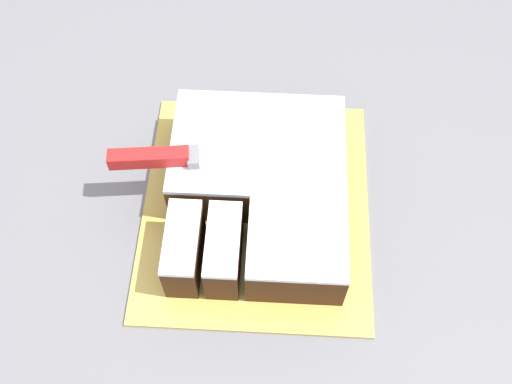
{
  "coord_description": "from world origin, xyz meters",
  "views": [
    {
      "loc": [
        0.09,
        -0.38,
        1.73
      ],
      "look_at": [
        0.06,
        0.06,
        0.99
      ],
      "focal_mm": 42.0,
      "sensor_mm": 36.0,
      "label": 1
    }
  ],
  "objects": [
    {
      "name": "cake_board",
      "position": [
        0.06,
        0.06,
        0.95
      ],
      "size": [
        0.33,
        0.38,
        0.01
      ],
      "color": "gold",
      "rests_on": "countertop"
    },
    {
      "name": "knife",
      "position": [
        -0.04,
        0.08,
        1.04
      ],
      "size": [
        0.32,
        0.06,
        0.02
      ],
      "rotation": [
        0.0,
        0.0,
        0.11
      ],
      "color": "silver",
      "rests_on": "cake"
    },
    {
      "name": "cake",
      "position": [
        0.07,
        0.06,
        0.99
      ],
      "size": [
        0.25,
        0.3,
        0.08
      ],
      "color": "#472814",
      "rests_on": "cake_board"
    },
    {
      "name": "countertop",
      "position": [
        0.0,
        0.0,
        0.47
      ],
      "size": [
        1.4,
        1.1,
        0.95
      ],
      "color": "slate",
      "rests_on": "ground_plane"
    }
  ]
}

